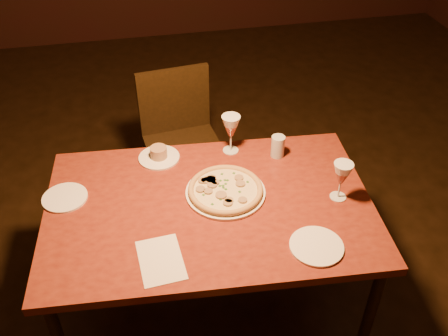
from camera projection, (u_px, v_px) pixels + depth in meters
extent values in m
plane|color=black|center=(245.00, 307.00, 2.59)|extent=(7.00, 7.00, 0.00)
cube|color=maroon|center=(209.00, 208.00, 2.13)|extent=(1.45, 1.00, 0.04)
cylinder|color=black|center=(82.00, 220.00, 2.60)|extent=(0.05, 0.05, 0.70)
cylinder|color=black|center=(368.00, 320.00, 2.13)|extent=(0.05, 0.05, 0.70)
cylinder|color=black|center=(318.00, 199.00, 2.73)|extent=(0.05, 0.05, 0.70)
cube|color=black|center=(184.00, 149.00, 2.91)|extent=(0.47, 0.47, 0.04)
cube|color=black|center=(174.00, 100.00, 2.92)|extent=(0.42, 0.08, 0.40)
cylinder|color=black|center=(166.00, 204.00, 2.89)|extent=(0.04, 0.04, 0.43)
cylinder|color=black|center=(153.00, 169.00, 3.15)|extent=(0.04, 0.04, 0.43)
cylinder|color=black|center=(222.00, 192.00, 2.98)|extent=(0.04, 0.04, 0.43)
cylinder|color=black|center=(205.00, 159.00, 3.23)|extent=(0.04, 0.04, 0.43)
cylinder|color=white|center=(226.00, 192.00, 2.17)|extent=(0.35, 0.35, 0.01)
cylinder|color=beige|center=(226.00, 190.00, 2.16)|extent=(0.32, 0.32, 0.01)
torus|color=tan|center=(226.00, 189.00, 2.16)|extent=(0.33, 0.33, 0.03)
cylinder|color=white|center=(159.00, 157.00, 2.37)|extent=(0.19, 0.19, 0.01)
cylinder|color=#A27A5D|center=(159.00, 152.00, 2.35)|extent=(0.08, 0.08, 0.05)
cylinder|color=silver|center=(278.00, 146.00, 2.36)|extent=(0.06, 0.06, 0.11)
cylinder|color=white|center=(65.00, 198.00, 2.15)|extent=(0.19, 0.19, 0.01)
cylinder|color=white|center=(316.00, 246.00, 1.93)|extent=(0.21, 0.21, 0.01)
cube|color=white|center=(161.00, 260.00, 1.88)|extent=(0.18, 0.25, 0.00)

